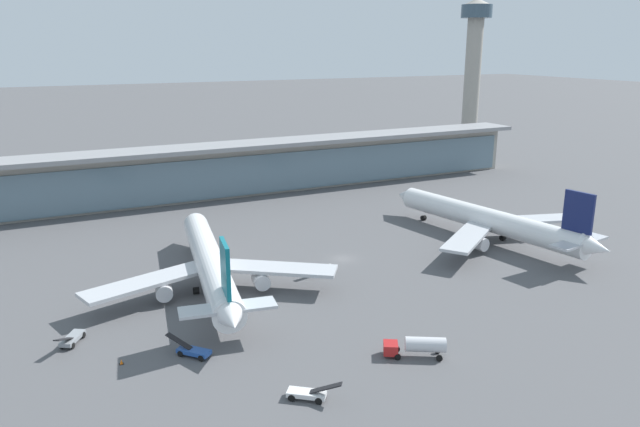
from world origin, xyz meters
The scene contains 11 objects.
ground_plane centered at (0.00, 0.00, 0.00)m, with size 1200.00×1200.00×0.00m, color #515154.
airliner_left_stand centered at (-28.48, -3.39, 4.78)m, with size 43.31×56.89×15.19m.
airliner_centre_stand centered at (34.65, -4.25, 4.78)m, with size 43.31×56.89×15.19m.
service_truck_near_nose_grey centered at (-52.57, -14.29, 0.81)m, with size 4.67×6.52×2.70m.
service_truck_under_wing_white centered at (-27.77, -42.54, 0.81)m, with size 6.21×5.23×2.70m.
service_truck_mid_apron_white centered at (-7.07, -5.36, 0.81)m, with size 6.91×3.16×2.70m.
service_truck_by_tail_blue centered at (-37.71, -25.68, 0.81)m, with size 5.53×5.98×2.70m.
service_truck_on_taxiway_red centered at (-9.64, -39.76, 1.71)m, with size 8.57×6.26×2.95m.
terminal_building centered at (0.00, 61.51, 7.87)m, with size 187.98×12.80×15.20m.
control_tower centered at (109.34, 93.55, 35.23)m, with size 12.00×12.00×64.42m.
safety_cone_alpha centered at (-47.05, -23.58, 0.32)m, with size 0.62×0.62×0.70m.
Camera 1 is at (-55.42, -101.75, 42.08)m, focal length 33.91 mm.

